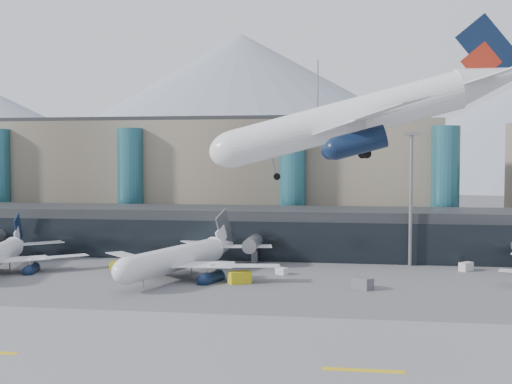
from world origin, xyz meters
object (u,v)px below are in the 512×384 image
at_px(jet_parked_left, 1,248).
at_px(veh_c, 362,283).
at_px(veh_h, 240,277).
at_px(veh_g, 282,271).
at_px(veh_b, 115,265).
at_px(lightmast_mid, 411,191).
at_px(jet_parked_mid, 187,249).
at_px(veh_d, 466,267).
at_px(hero_jet, 376,104).

distance_m(jet_parked_left, veh_c, 66.39).
height_order(jet_parked_left, veh_h, jet_parked_left).
bearing_deg(veh_g, veh_b, -144.13).
bearing_deg(jet_parked_left, veh_h, -111.12).
xyz_separation_m(lightmast_mid, veh_h, (-29.37, -21.80, -13.43)).
xyz_separation_m(jet_parked_mid, veh_h, (10.50, -6.22, -3.61)).
xyz_separation_m(veh_b, veh_d, (64.50, 7.22, 0.10)).
relative_size(veh_c, veh_g, 1.59).
bearing_deg(veh_b, jet_parked_left, 100.48).
distance_m(hero_jet, veh_c, 44.50).
bearing_deg(jet_parked_mid, veh_d, -58.68).
bearing_deg(lightmast_mid, veh_b, -168.31).
bearing_deg(veh_h, jet_parked_left, 141.77).
relative_size(veh_c, veh_d, 1.21).
bearing_deg(veh_b, veh_h, -113.80).
xyz_separation_m(hero_jet, jet_parked_left, (-66.34, 44.57, -21.86)).
distance_m(veh_c, veh_g, 17.68).
xyz_separation_m(veh_g, veh_h, (-5.97, -9.13, 0.38)).
relative_size(jet_parked_mid, veh_g, 18.12).
height_order(jet_parked_left, veh_d, jet_parked_left).
xyz_separation_m(lightmast_mid, veh_c, (-9.40, -23.46, -13.50)).
distance_m(veh_d, veh_h, 42.86).
height_order(veh_b, veh_h, veh_h).
height_order(veh_c, veh_g, veh_c).
xyz_separation_m(hero_jet, jet_parked_mid, (-30.95, 44.66, -21.35)).
bearing_deg(veh_b, lightmast_mid, -79.79).
relative_size(jet_parked_mid, veh_d, 13.77).
distance_m(veh_b, veh_c, 47.01).
height_order(hero_jet, veh_c, hero_jet).
relative_size(lightmast_mid, veh_b, 10.69).
bearing_deg(jet_parked_left, lightmast_mid, -91.76).
bearing_deg(jet_parked_left, hero_jet, -137.42).
bearing_deg(hero_jet, lightmast_mid, 77.58).
height_order(veh_d, veh_g, veh_d).
height_order(jet_parked_mid, veh_g, jet_parked_mid).
xyz_separation_m(hero_jet, veh_c, (-0.49, 36.78, -25.03)).
xyz_separation_m(hero_jet, veh_h, (-20.45, 38.45, -24.96)).
bearing_deg(veh_g, veh_c, 0.61).
height_order(veh_c, veh_d, veh_c).
distance_m(jet_parked_mid, veh_h, 12.72).
height_order(veh_c, veh_h, veh_h).
height_order(lightmast_mid, hero_jet, hero_jet).
height_order(lightmast_mid, veh_b, lightmast_mid).
height_order(veh_b, veh_c, veh_c).
bearing_deg(veh_b, veh_c, -106.42).
xyz_separation_m(veh_c, veh_d, (19.08, 19.34, -0.13)).
distance_m(jet_parked_left, jet_parked_mid, 35.40).
height_order(jet_parked_left, jet_parked_mid, jet_parked_mid).
xyz_separation_m(veh_c, veh_g, (-13.99, 10.80, -0.31)).
bearing_deg(jet_parked_mid, jet_parked_left, 108.45).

